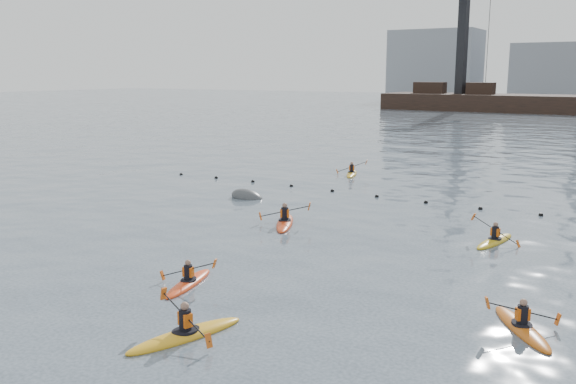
% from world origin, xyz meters
% --- Properties ---
extents(ground, '(400.00, 400.00, 0.00)m').
position_xyz_m(ground, '(0.00, 0.00, 0.00)').
color(ground, '#374651').
rests_on(ground, ground).
extents(float_line, '(33.24, 0.73, 0.24)m').
position_xyz_m(float_line, '(-0.50, 22.53, 0.03)').
color(float_line, black).
rests_on(float_line, ground).
extents(kayaker_0, '(2.12, 3.18, 1.13)m').
position_xyz_m(kayaker_0, '(-1.61, 5.18, 0.10)').
color(kayaker_0, '#F24416').
rests_on(kayaker_0, ground).
extents(kayaker_1, '(2.39, 3.65, 1.26)m').
position_xyz_m(kayaker_1, '(1.10, 1.87, 0.11)').
color(kayaker_1, gold).
rests_on(kayaker_1, ground).
extents(kayaker_2, '(2.30, 3.62, 1.23)m').
position_xyz_m(kayaker_2, '(-3.23, 14.12, 0.11)').
color(kayaker_2, red).
rests_on(kayaker_2, ground).
extents(kayaker_3, '(2.20, 3.25, 1.25)m').
position_xyz_m(kayaker_3, '(6.14, 16.03, 0.10)').
color(kayaker_3, gold).
rests_on(kayaker_3, ground).
extents(kayaker_4, '(2.43, 3.04, 1.13)m').
position_xyz_m(kayaker_4, '(8.90, 7.16, 0.10)').
color(kayaker_4, '#C15912').
rests_on(kayaker_4, ground).
extents(kayaker_5, '(2.14, 3.26, 1.21)m').
position_xyz_m(kayaker_5, '(-6.71, 28.94, 0.10)').
color(kayaker_5, gold).
rests_on(kayaker_5, ground).
extents(mooring_buoy, '(2.33, 1.54, 1.39)m').
position_xyz_m(mooring_buoy, '(-8.30, 18.26, 0.00)').
color(mooring_buoy, '#424447').
rests_on(mooring_buoy, ground).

